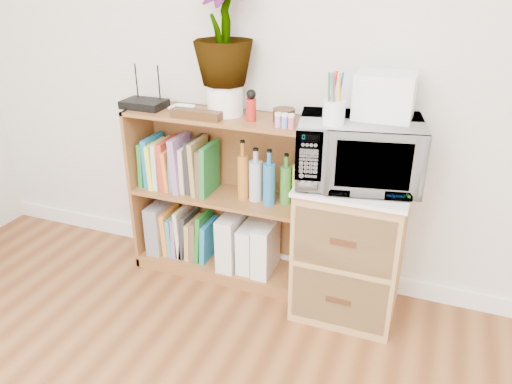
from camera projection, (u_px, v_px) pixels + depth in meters
The scene contains 21 objects.
skirting_board at pixel (286, 262), 2.95m from camera, with size 4.00×0.02×0.10m, color white.
bookshelf at pixel (220, 198), 2.77m from camera, with size 1.00×0.30×0.95m, color brown.
wicker_unit at pixel (350, 249), 2.51m from camera, with size 0.50×0.45×0.70m, color #9E7542.
microwave at pixel (359, 152), 2.28m from camera, with size 0.55×0.37×0.31m, color silver.
pen_cup at pixel (334, 113), 2.13m from camera, with size 0.10×0.10×0.11m, color white.
small_appliance at pixel (385, 96), 2.21m from camera, with size 0.25×0.21×0.20m, color white.
router at pixel (144, 104), 2.68m from camera, with size 0.23×0.16×0.04m, color black.
white_bowl at pixel (182, 110), 2.60m from camera, with size 0.13×0.13×0.03m, color white.
plant_pot at pixel (225, 100), 2.54m from camera, with size 0.18×0.18×0.15m, color white.
potted_plant at pixel (223, 28), 2.39m from camera, with size 0.30×0.30×0.54m, color #33732E.
trinket_box at pixel (196, 114), 2.50m from camera, with size 0.27×0.07×0.04m, color #35210E.
kokeshi_doll at pixel (251, 110), 2.44m from camera, with size 0.05×0.05×0.11m, color #A81A14.
wooden_bowl at pixel (284, 115), 2.45m from camera, with size 0.11×0.11×0.06m, color #38210F.
paint_jars at pixel (285, 122), 2.35m from camera, with size 0.12×0.04×0.06m, color pink.
file_box at pixel (161, 226), 3.00m from camera, with size 0.09×0.24×0.30m, color slate.
magazine_holder_left at pixel (232, 239), 2.84m from camera, with size 0.10×0.25×0.32m, color silver.
magazine_holder_mid at pixel (249, 246), 2.81m from camera, with size 0.09×0.22×0.27m, color silver.
magazine_holder_right at pixel (266, 248), 2.78m from camera, with size 0.09×0.24×0.30m, color silver.
cookbooks at pixel (179, 165), 2.78m from camera, with size 0.43×0.20×0.31m.
liquor_bottles at pixel (270, 177), 2.60m from camera, with size 0.37×0.07×0.32m.
lower_books at pixel (190, 234), 2.95m from camera, with size 0.29×0.19×0.30m.
Camera 1 is at (0.73, -0.16, 1.67)m, focal length 35.00 mm.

